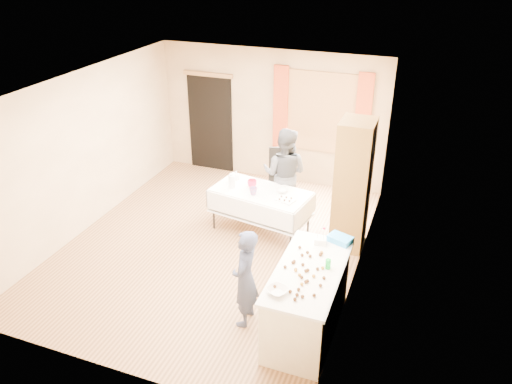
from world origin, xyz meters
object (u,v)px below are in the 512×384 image
at_px(party_table, 261,207).
at_px(chair, 281,190).
at_px(counter, 307,300).
at_px(girl, 245,279).
at_px(cabinet, 352,186).
at_px(woman, 285,174).

bearing_deg(party_table, chair, 97.21).
bearing_deg(counter, party_table, 123.66).
bearing_deg(counter, chair, 113.75).
bearing_deg(girl, party_table, -168.43).
height_order(chair, girl, girl).
relative_size(chair, girl, 0.81).
bearing_deg(cabinet, counter, -92.70).
xyz_separation_m(chair, girl, (0.54, -3.10, 0.34)).
height_order(cabinet, woman, cabinet).
xyz_separation_m(counter, chair, (-1.31, 2.97, -0.13)).
distance_m(counter, chair, 3.25).
bearing_deg(woman, chair, -63.75).
distance_m(girl, woman, 2.80).
bearing_deg(chair, party_table, -110.05).
distance_m(party_table, girl, 2.23).
bearing_deg(girl, cabinet, 155.40).
distance_m(cabinet, party_table, 1.57).
bearing_deg(chair, woman, -81.04).
bearing_deg(party_table, girl, -65.51).
height_order(girl, woman, woman).
height_order(cabinet, party_table, cabinet).
relative_size(counter, woman, 1.00).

